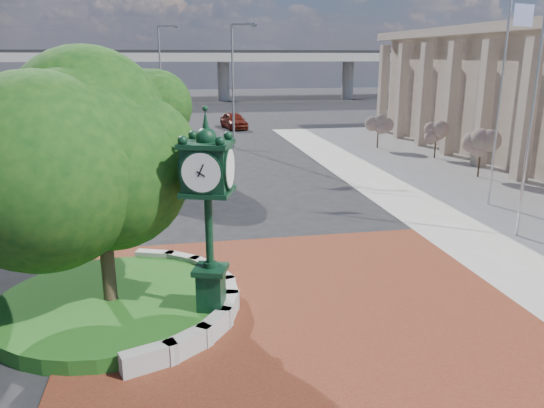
{
  "coord_description": "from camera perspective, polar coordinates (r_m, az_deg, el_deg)",
  "views": [
    {
      "loc": [
        -3.17,
        -13.53,
        6.63
      ],
      "look_at": [
        -0.33,
        1.5,
        2.36
      ],
      "focal_mm": 35.0,
      "sensor_mm": 36.0,
      "label": 1
    }
  ],
  "objects": [
    {
      "name": "grass_bed",
      "position": [
        15.09,
        -16.88,
        -10.35
      ],
      "size": [
        6.1,
        6.1,
        0.4
      ],
      "primitive_type": "cylinder",
      "color": "#194F16",
      "rests_on": "ground"
    },
    {
      "name": "tree_planter",
      "position": [
        13.96,
        -18.01,
        2.81
      ],
      "size": [
        5.2,
        5.2,
        6.33
      ],
      "color": "#38281C",
      "rests_on": "ground"
    },
    {
      "name": "parked_car",
      "position": [
        50.89,
        -4.12,
        8.95
      ],
      "size": [
        2.53,
        4.74,
        1.54
      ],
      "primitive_type": "imported",
      "rotation": [
        0.0,
        0.0,
        0.17
      ],
      "color": "#4F130B",
      "rests_on": "ground"
    },
    {
      "name": "post_clock",
      "position": [
        12.98,
        -6.85,
        -0.79
      ],
      "size": [
        1.38,
        1.38,
        5.45
      ],
      "color": "black",
      "rests_on": "ground"
    },
    {
      "name": "flagpole_a",
      "position": [
        21.38,
        26.18,
        8.64
      ],
      "size": [
        1.41,
        0.16,
        9.02
      ],
      "color": "silver",
      "rests_on": "ground"
    },
    {
      "name": "street_lamp_far",
      "position": [
        53.44,
        -11.69,
        14.11
      ],
      "size": [
        2.03,
        0.91,
        9.44
      ],
      "color": "slate",
      "rests_on": "ground"
    },
    {
      "name": "shrub_far",
      "position": [
        40.31,
        11.36,
        8.12
      ],
      "size": [
        1.2,
        1.2,
        2.2
      ],
      "color": "#38281C",
      "rests_on": "ground"
    },
    {
      "name": "tree_street",
      "position": [
        31.72,
        -12.29,
        9.11
      ],
      "size": [
        4.4,
        4.4,
        5.45
      ],
      "color": "#38281C",
      "rests_on": "ground"
    },
    {
      "name": "plaza",
      "position": [
        14.51,
        3.18,
        -11.52
      ],
      "size": [
        12.0,
        12.0,
        0.04
      ],
      "primitive_type": "cube",
      "color": "maroon",
      "rests_on": "ground"
    },
    {
      "name": "overpass",
      "position": [
        83.58,
        -8.99,
        15.36
      ],
      "size": [
        90.0,
        12.0,
        7.5
      ],
      "color": "#9E9B93",
      "rests_on": "ground"
    },
    {
      "name": "flagpole_b",
      "position": [
        25.68,
        23.27,
        9.93
      ],
      "size": [
        1.38,
        0.47,
        9.06
      ],
      "color": "silver",
      "rests_on": "ground"
    },
    {
      "name": "shrub_mid",
      "position": [
        37.16,
        17.24,
        7.12
      ],
      "size": [
        1.2,
        1.2,
        2.2
      ],
      "color": "#38281C",
      "rests_on": "ground"
    },
    {
      "name": "shrub_near",
      "position": [
        31.99,
        21.52,
        5.46
      ],
      "size": [
        1.2,
        1.2,
        2.2
      ],
      "color": "#38281C",
      "rests_on": "ground"
    },
    {
      "name": "planter_wall",
      "position": [
        14.95,
        -8.02,
        -9.73
      ],
      "size": [
        2.96,
        6.77,
        0.54
      ],
      "color": "#9E9B93",
      "rests_on": "ground"
    },
    {
      "name": "street_lamp_near",
      "position": [
        39.64,
        -3.95,
        13.5
      ],
      "size": [
        1.89,
        0.92,
        8.88
      ],
      "color": "slate",
      "rests_on": "ground"
    },
    {
      "name": "ground",
      "position": [
        15.39,
        2.28,
        -9.92
      ],
      "size": [
        200.0,
        200.0,
        0.0
      ],
      "primitive_type": "plane",
      "color": "black",
      "rests_on": "ground"
    }
  ]
}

